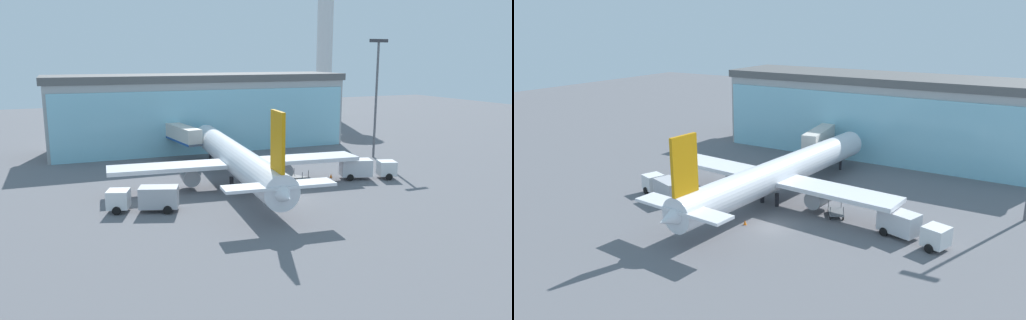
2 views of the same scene
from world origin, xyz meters
TOP-DOWN VIEW (x-y plane):
  - ground at (0.00, 0.00)m, footprint 240.00×240.00m
  - terminal_building at (-0.00, 35.29)m, footprint 51.82×14.04m
  - jet_bridge at (-6.09, 26.58)m, footprint 3.90×14.23m
  - control_tower at (45.61, 70.43)m, footprint 8.06×8.06m
  - apron_light_mast at (23.24, 15.78)m, footprint 3.20×0.40m
  - airplane at (-3.38, 7.89)m, footprint 31.55×39.54m
  - catering_truck at (-15.96, 1.07)m, footprint 7.61×4.53m
  - fuel_truck at (13.67, 4.19)m, footprint 7.62×4.35m
  - baggage_cart at (4.72, 6.38)m, footprint 2.75×3.22m
  - safety_cone_nose at (-2.71, -0.92)m, footprint 0.36×0.36m
  - safety_cone_wingtip at (9.70, 6.40)m, footprint 0.36×0.36m

SIDE VIEW (x-z plane):
  - ground at x=0.00m, z-range 0.00..0.00m
  - safety_cone_nose at x=-2.71m, z-range 0.00..0.55m
  - safety_cone_wingtip at x=9.70m, z-range 0.00..0.55m
  - baggage_cart at x=4.72m, z-range -0.25..1.25m
  - catering_truck at x=-15.96m, z-range 0.14..2.79m
  - fuel_truck at x=13.67m, z-range 0.14..2.79m
  - airplane at x=-3.38m, z-range -2.15..8.86m
  - jet_bridge at x=-6.09m, z-range 1.38..6.88m
  - terminal_building at x=0.00m, z-range 0.00..12.93m
  - apron_light_mast at x=23.24m, z-range 1.74..20.33m
  - control_tower at x=45.61m, z-range 3.73..44.49m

